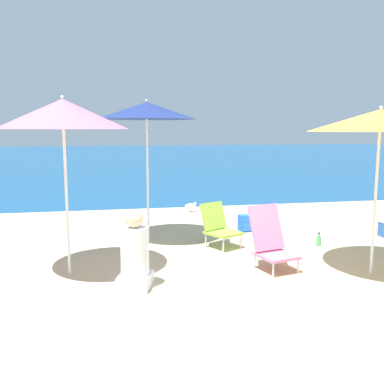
# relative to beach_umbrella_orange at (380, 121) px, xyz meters

# --- Properties ---
(ground_plane) EXTENTS (60.00, 60.00, 0.00)m
(ground_plane) POSITION_rel_beach_umbrella_orange_xyz_m (-0.89, 0.05, -1.97)
(ground_plane) COLOR #C6B284
(sea_water) EXTENTS (60.00, 40.00, 0.01)m
(sea_water) POSITION_rel_beach_umbrella_orange_xyz_m (-0.89, 25.23, -1.97)
(sea_water) COLOR navy
(sea_water) RESTS_ON ground
(beach_umbrella_orange) EXTENTS (1.77, 1.77, 2.15)m
(beach_umbrella_orange) POSITION_rel_beach_umbrella_orange_xyz_m (0.00, 0.00, 0.00)
(beach_umbrella_orange) COLOR white
(beach_umbrella_orange) RESTS_ON ground
(beach_umbrella_navy) EXTENTS (1.62, 1.62, 2.34)m
(beach_umbrella_navy) POSITION_rel_beach_umbrella_orange_xyz_m (-2.69, 2.21, 0.19)
(beach_umbrella_navy) COLOR white
(beach_umbrella_navy) RESTS_ON ground
(beach_umbrella_pink) EXTENTS (1.60, 1.60, 2.28)m
(beach_umbrella_pink) POSITION_rel_beach_umbrella_orange_xyz_m (-3.85, 0.75, 0.08)
(beach_umbrella_pink) COLOR white
(beach_umbrella_pink) RESTS_ON ground
(beach_chair_pink) EXTENTS (0.60, 0.71, 0.84)m
(beach_chair_pink) POSITION_rel_beach_umbrella_orange_xyz_m (-1.19, 0.50, -1.58)
(beach_chair_pink) COLOR silver
(beach_chair_pink) RESTS_ON ground
(beach_chair_lime) EXTENTS (0.67, 0.71, 0.69)m
(beach_chair_lime) POSITION_rel_beach_umbrella_orange_xyz_m (-1.61, 1.68, -1.62)
(beach_chair_lime) COLOR silver
(beach_chair_lime) RESTS_ON ground
(person_seated_near) EXTENTS (0.48, 0.53, 0.94)m
(person_seated_near) POSITION_rel_beach_umbrella_orange_xyz_m (-3.03, 0.12, -1.58)
(person_seated_near) COLOR silver
(person_seated_near) RESTS_ON ground
(backpack_blue) EXTENTS (0.24, 0.22, 0.31)m
(backpack_blue) POSITION_rel_beach_umbrella_orange_xyz_m (-0.86, 2.59, -1.82)
(backpack_blue) COLOR blue
(backpack_blue) RESTS_ON ground
(water_bottle) EXTENTS (0.08, 0.08, 0.22)m
(water_bottle) POSITION_rel_beach_umbrella_orange_xyz_m (-0.01, 1.40, -1.89)
(water_bottle) COLOR #4CB266
(water_bottle) RESTS_ON ground
(seagull) EXTENTS (0.27, 0.11, 0.23)m
(seagull) POSITION_rel_beach_umbrella_orange_xyz_m (-1.51, 4.59, -1.83)
(seagull) COLOR gold
(seagull) RESTS_ON ground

